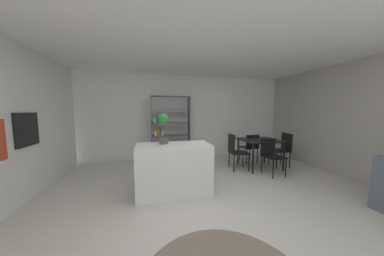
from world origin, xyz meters
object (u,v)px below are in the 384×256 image
Objects in this scene: open_bookshelf at (168,130)px; dining_chair_near at (271,153)px; built_in_oven at (27,129)px; dining_table at (260,143)px; dining_chair_island_side at (235,149)px; potted_plant_on_island at (163,125)px; dining_chair_window_side at (283,147)px; kitchen_island at (174,169)px; dining_chair_far at (250,146)px.

dining_chair_near is at bearing -34.90° from open_bookshelf.
built_in_oven reaches higher than dining_table.
dining_chair_island_side is at bearing 9.30° from built_in_oven.
potted_plant_on_island is at bearing -5.15° from built_in_oven.
built_in_oven reaches higher than potted_plant_on_island.
dining_chair_near is at bearing 2.31° from built_in_oven.
dining_chair_window_side is (5.61, 0.66, -0.69)m from built_in_oven.
open_bookshelf is 2.90m from dining_chair_near.
dining_chair_near is at bearing 8.77° from potted_plant_on_island.
open_bookshelf is at bearing 141.28° from dining_chair_near.
built_in_oven is at bearing -172.18° from dining_table.
kitchen_island is at bearing 125.97° from dining_chair_island_side.
kitchen_island is 1.59× the size of dining_chair_far.
dining_chair_far is (2.37, -0.69, -0.44)m from open_bookshelf.
kitchen_island is at bearing -6.93° from built_in_oven.
dining_chair_island_side is (1.90, 0.89, -0.74)m from potted_plant_on_island.
dining_chair_far is 0.92× the size of dining_chair_window_side.
kitchen_island is 2.85m from dining_chair_far.
dining_chair_far is at bearing -50.84° from dining_chair_island_side.
dining_table is 0.51m from dining_chair_near.
dining_chair_window_side is at bearing 14.61° from potted_plant_on_island.
open_bookshelf is 2.31× the size of dining_chair_near.
dining_chair_island_side is at bearing 29.93° from dining_chair_far.
dining_chair_island_side is (4.18, 0.68, -0.68)m from built_in_oven.
dining_chair_far is (2.45, 1.45, 0.04)m from kitchen_island.
dining_chair_window_side reaches higher than dining_table.
open_bookshelf reaches higher than dining_chair_near.
dining_table is 0.51m from dining_chair_far.
built_in_oven is 4.97m from dining_table.
dining_chair_island_side is (1.64, -1.15, -0.40)m from open_bookshelf.
built_in_oven is 2.59m from kitchen_island.
kitchen_island is 1.46× the size of dining_chair_window_side.
dining_chair_window_side reaches higher than dining_chair_near.
dining_chair_near is (2.61, 0.40, -0.77)m from potted_plant_on_island.
potted_plant_on_island reaches higher than kitchen_island.
dining_chair_window_side is 1.09× the size of dining_chair_near.
open_bookshelf is (2.54, 1.84, -0.28)m from built_in_oven.
potted_plant_on_island reaches higher than dining_chair_island_side.
dining_chair_near is at bearing -51.22° from dining_chair_window_side.
open_bookshelf is at bearing 87.79° from kitchen_island.
dining_chair_far is at bearing 27.38° from potted_plant_on_island.
dining_chair_island_side is (-0.72, -0.47, 0.04)m from dining_chair_far.
open_bookshelf is 2.09× the size of dining_chair_island_side.
potted_plant_on_island is at bearing 121.44° from dining_chair_island_side.
built_in_oven is 1.00× the size of potted_plant_on_island.
dining_table is at bearing -84.62° from dining_chair_island_side.
dining_table is 1.16× the size of dining_chair_far.
built_in_oven is at bearing -144.04° from open_bookshelf.
potted_plant_on_island is at bearing -175.06° from dining_chair_near.
kitchen_island is 1.37× the size of dining_table.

